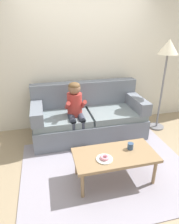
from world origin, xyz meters
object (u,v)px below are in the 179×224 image
object	(u,v)px
donut	(105,157)
toy_controller	(134,154)
coffee_table	(115,157)
couch	(88,118)
person_child	(75,108)
mug	(130,146)
floor_lamp	(167,56)

from	to	relation	value
donut	toy_controller	world-z (taller)	donut
coffee_table	donut	xyz separation A→B (m)	(-0.17, -0.08, 0.08)
couch	coffee_table	xyz separation A→B (m)	(0.05, -1.30, 0.03)
person_child	mug	world-z (taller)	person_child
donut	floor_lamp	distance (m)	2.27
mug	toy_controller	world-z (taller)	mug
floor_lamp	donut	bearing A→B (deg)	-140.46
coffee_table	floor_lamp	bearing A→B (deg)	41.04
coffee_table	mug	bearing A→B (deg)	13.76
couch	mug	size ratio (longest dim) A/B	22.83
mug	couch	bearing A→B (deg)	103.34
mug	floor_lamp	world-z (taller)	floor_lamp
coffee_table	floor_lamp	distance (m)	2.14
coffee_table	donut	distance (m)	0.20
donut	person_child	bearing A→B (deg)	97.77
donut	mug	bearing A→B (deg)	18.45
person_child	mug	bearing A→B (deg)	-60.96
couch	coffee_table	bearing A→B (deg)	-87.66
floor_lamp	coffee_table	bearing A→B (deg)	-138.96
toy_controller	couch	bearing A→B (deg)	91.49
mug	floor_lamp	xyz separation A→B (m)	(1.15, 1.15, 1.00)
floor_lamp	person_child	bearing A→B (deg)	-175.85
mug	toy_controller	bearing A→B (deg)	53.48
couch	donut	bearing A→B (deg)	-94.91
mug	coffee_table	bearing A→B (deg)	-166.24
couch	toy_controller	bearing A→B (deg)	-56.53
person_child	floor_lamp	xyz separation A→B (m)	(1.72, 0.13, 0.79)
couch	toy_controller	size ratio (longest dim) A/B	9.09
mug	donut	bearing A→B (deg)	-161.55
person_child	mug	xyz separation A→B (m)	(0.57, -1.03, -0.20)
donut	floor_lamp	xyz separation A→B (m)	(1.56, 1.29, 1.01)
person_child	donut	size ratio (longest dim) A/B	9.18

